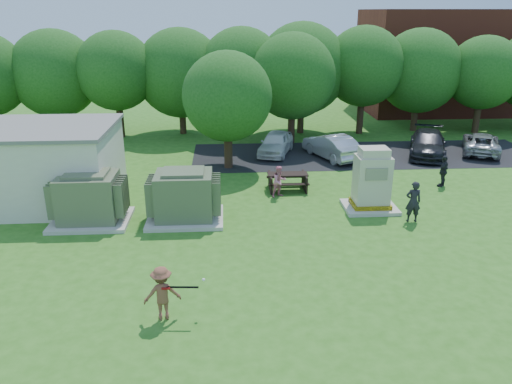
{
  "coord_description": "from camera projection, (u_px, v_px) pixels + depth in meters",
  "views": [
    {
      "loc": [
        -1.13,
        -14.04,
        7.88
      ],
      "look_at": [
        0.0,
        4.0,
        1.3
      ],
      "focal_mm": 35.0,
      "sensor_mm": 36.0,
      "label": 1
    }
  ],
  "objects": [
    {
      "name": "brick_building",
      "position": [
        457.0,
        61.0,
        40.94
      ],
      "size": [
        15.0,
        8.0,
        8.0
      ],
      "primitive_type": "cube",
      "color": "maroon",
      "rests_on": "ground"
    },
    {
      "name": "person_by_generator",
      "position": [
        413.0,
        202.0,
        19.55
      ],
      "size": [
        0.63,
        0.43,
        1.68
      ],
      "primitive_type": "imported",
      "rotation": [
        0.0,
        0.0,
        3.1
      ],
      "color": "black",
      "rests_on": "ground"
    },
    {
      "name": "transformer_right",
      "position": [
        184.0,
        197.0,
        19.66
      ],
      "size": [
        3.0,
        2.4,
        2.07
      ],
      "color": "beige",
      "rests_on": "ground"
    },
    {
      "name": "transformer_left",
      "position": [
        89.0,
        199.0,
        19.44
      ],
      "size": [
        3.0,
        2.4,
        2.07
      ],
      "color": "beige",
      "rests_on": "ground"
    },
    {
      "name": "car_white",
      "position": [
        276.0,
        143.0,
        28.94
      ],
      "size": [
        2.69,
        4.15,
        1.31
      ],
      "primitive_type": "imported",
      "rotation": [
        0.0,
        0.0,
        -0.32
      ],
      "color": "white",
      "rests_on": "ground"
    },
    {
      "name": "batting_equipment",
      "position": [
        183.0,
        286.0,
        13.21
      ],
      "size": [
        1.13,
        0.46,
        0.09
      ],
      "color": "black",
      "rests_on": "ground"
    },
    {
      "name": "person_at_picnic",
      "position": [
        279.0,
        182.0,
        22.24
      ],
      "size": [
        0.87,
        0.81,
        1.43
      ],
      "primitive_type": "imported",
      "rotation": [
        0.0,
        0.0,
        0.49
      ],
      "color": "pink",
      "rests_on": "ground"
    },
    {
      "name": "picnic_table",
      "position": [
        288.0,
        180.0,
        23.18
      ],
      "size": [
        1.86,
        1.39,
        0.79
      ],
      "color": "black",
      "rests_on": "ground"
    },
    {
      "name": "car_dark",
      "position": [
        428.0,
        144.0,
        28.68
      ],
      "size": [
        3.52,
        5.15,
        1.38
      ],
      "primitive_type": "imported",
      "rotation": [
        0.0,
        0.0,
        -0.37
      ],
      "color": "black",
      "rests_on": "ground"
    },
    {
      "name": "batter",
      "position": [
        162.0,
        293.0,
        13.33
      ],
      "size": [
        1.08,
        0.74,
        1.54
      ],
      "primitive_type": "imported",
      "rotation": [
        0.0,
        0.0,
        3.32
      ],
      "color": "brown",
      "rests_on": "ground"
    },
    {
      "name": "ground",
      "position": [
        264.0,
        273.0,
        15.93
      ],
      "size": [
        120.0,
        120.0,
        0.0
      ],
      "primitive_type": "plane",
      "color": "#2D6619",
      "rests_on": "ground"
    },
    {
      "name": "car_silver_a",
      "position": [
        332.0,
        146.0,
        28.12
      ],
      "size": [
        2.9,
        4.44,
        1.38
      ],
      "primitive_type": "imported",
      "rotation": [
        0.0,
        0.0,
        3.52
      ],
      "color": "silver",
      "rests_on": "ground"
    },
    {
      "name": "parking_strip",
      "position": [
        366.0,
        155.0,
        29.0
      ],
      "size": [
        20.0,
        6.0,
        0.01
      ],
      "primitive_type": "cube",
      "color": "#232326",
      "rests_on": "ground"
    },
    {
      "name": "generator_cabinet",
      "position": [
        372.0,
        183.0,
        20.69
      ],
      "size": [
        2.19,
        1.79,
        2.66
      ],
      "color": "beige",
      "rests_on": "ground"
    },
    {
      "name": "person_walking_right",
      "position": [
        443.0,
        171.0,
        23.54
      ],
      "size": [
        0.88,
        0.9,
        1.52
      ],
      "primitive_type": "imported",
      "rotation": [
        0.0,
        0.0,
        3.96
      ],
      "color": "#242328",
      "rests_on": "ground"
    },
    {
      "name": "tree_row",
      "position": [
        269.0,
        73.0,
        31.97
      ],
      "size": [
        41.3,
        13.3,
        7.3
      ],
      "color": "#47301E",
      "rests_on": "ground"
    },
    {
      "name": "car_silver_b",
      "position": [
        481.0,
        143.0,
        29.2
      ],
      "size": [
        3.55,
        4.69,
        1.18
      ],
      "primitive_type": "imported",
      "rotation": [
        0.0,
        0.0,
        2.71
      ],
      "color": "#A3A4A8",
      "rests_on": "ground"
    }
  ]
}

